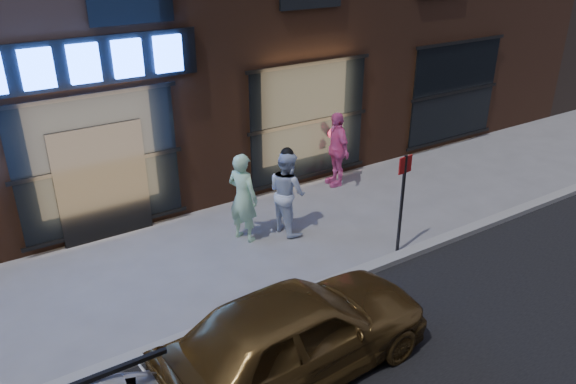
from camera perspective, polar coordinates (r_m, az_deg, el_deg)
name	(u,v)px	position (r m, az deg, el deg)	size (l,w,h in m)	color
ground	(185,342)	(9.14, -10.40, -14.78)	(90.00, 90.00, 0.00)	slate
curb	(185,339)	(9.10, -10.43, -14.49)	(60.00, 0.25, 0.12)	gray
man_bowtie	(243,197)	(11.24, -4.59, -0.56)	(0.68, 0.45, 1.87)	#C2FFCF
man_cap	(287,192)	(11.53, -0.09, -0.01)	(0.87, 0.68, 1.79)	silver
passerby	(336,149)	(13.76, 4.92, 4.37)	(1.09, 0.45, 1.85)	pink
gold_sedan	(296,332)	(8.07, 0.84, -14.06)	(1.66, 4.13, 1.41)	brown
sign_post	(402,195)	(10.81, 11.54, -0.34)	(0.33, 0.07, 2.05)	#262628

